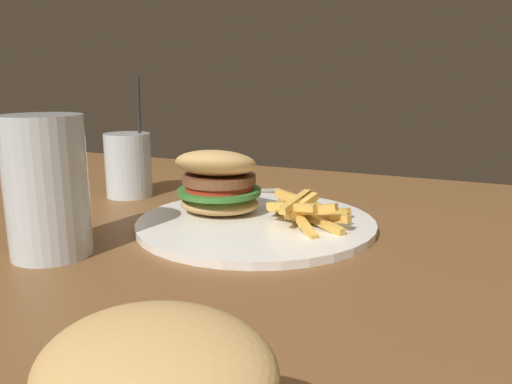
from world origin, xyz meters
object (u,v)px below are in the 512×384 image
at_px(spoon, 206,190).
at_px(meal_plate_near, 240,204).
at_px(juice_glass, 129,167).
at_px(beer_glass, 47,190).

bearing_deg(spoon, meal_plate_near, 99.42).
bearing_deg(meal_plate_near, spoon, -46.30).
relative_size(meal_plate_near, spoon, 2.09).
bearing_deg(meal_plate_near, juice_glass, -16.87).
distance_m(juice_glass, spoon, 0.13).
distance_m(beer_glass, spoon, 0.34).
bearing_deg(juice_glass, beer_glass, 110.95).
relative_size(meal_plate_near, beer_glass, 2.03).
xyz_separation_m(meal_plate_near, beer_glass, (0.14, 0.19, 0.05)).
height_order(beer_glass, spoon, beer_glass).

